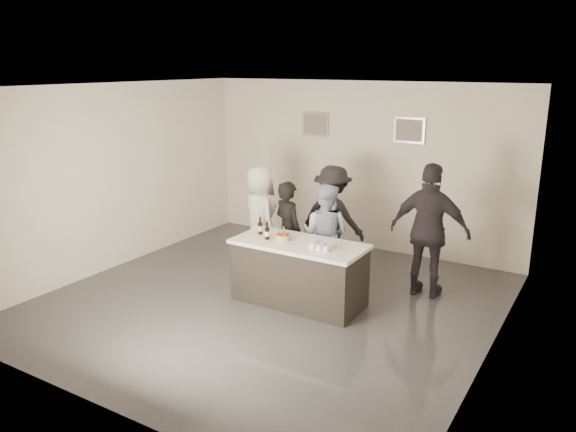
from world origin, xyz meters
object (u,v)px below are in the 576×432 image
at_px(person_main_blue, 325,234).
at_px(person_guest_left, 260,216).
at_px(bar_counter, 299,273).
at_px(person_main_black, 288,231).
at_px(person_guest_back, 332,218).
at_px(person_guest_right, 430,231).
at_px(beer_bottle_b, 267,231).
at_px(beer_bottle_a, 260,225).
at_px(cake, 283,238).

relative_size(person_main_blue, person_guest_left, 0.93).
distance_m(bar_counter, person_main_black, 1.00).
height_order(person_guest_left, person_guest_back, person_guest_back).
height_order(person_main_black, person_guest_back, person_guest_back).
distance_m(person_main_blue, person_guest_right, 1.55).
bearing_deg(person_guest_back, person_main_blue, 110.89).
bearing_deg(beer_bottle_b, beer_bottle_a, 144.09).
xyz_separation_m(person_main_blue, person_guest_back, (-0.22, 0.67, 0.07)).
bearing_deg(person_guest_right, person_guest_back, -12.35).
bearing_deg(cake, person_guest_back, 90.92).
height_order(person_guest_left, person_guest_right, person_guest_right).
height_order(person_main_blue, person_guest_back, person_guest_back).
relative_size(cake, beer_bottle_a, 0.80).
bearing_deg(person_guest_right, cake, 34.90).
distance_m(cake, person_guest_left, 1.52).
bearing_deg(person_main_blue, beer_bottle_a, 46.78).
bearing_deg(beer_bottle_b, person_guest_right, 34.76).
distance_m(person_guest_left, person_guest_back, 1.19).
relative_size(bar_counter, person_main_black, 1.19).
xyz_separation_m(bar_counter, person_guest_left, (-1.32, 1.00, 0.40)).
distance_m(cake, person_main_blue, 0.93).
height_order(beer_bottle_a, person_main_black, person_main_black).
distance_m(beer_bottle_b, person_guest_left, 1.43).
relative_size(cake, person_main_blue, 0.13).
xyz_separation_m(beer_bottle_a, person_main_black, (0.07, 0.67, -0.25)).
distance_m(person_main_blue, person_guest_back, 0.71).
bearing_deg(beer_bottle_b, person_main_blue, 66.90).
distance_m(cake, beer_bottle_b, 0.25).
distance_m(person_main_blue, person_guest_left, 1.30).
xyz_separation_m(person_main_black, person_main_blue, (0.57, 0.14, 0.00)).
height_order(cake, beer_bottle_a, beer_bottle_a).
distance_m(person_main_black, person_guest_right, 2.13).
relative_size(cake, beer_bottle_b, 0.80).
bearing_deg(bar_counter, beer_bottle_b, -165.13).
xyz_separation_m(cake, person_guest_back, (-0.03, 1.57, -0.08)).
xyz_separation_m(person_main_black, person_guest_back, (0.35, 0.81, 0.07)).
distance_m(cake, person_main_black, 0.87).
xyz_separation_m(beer_bottle_a, person_guest_left, (-0.65, 0.96, -0.18)).
height_order(cake, person_guest_back, person_guest_back).
height_order(beer_bottle_b, person_main_blue, person_main_blue).
relative_size(person_guest_right, person_guest_back, 1.14).
relative_size(cake, person_guest_back, 0.12).
bearing_deg(person_main_blue, person_guest_right, -171.48).
height_order(bar_counter, person_guest_back, person_guest_back).
height_order(beer_bottle_b, person_guest_back, person_guest_back).
relative_size(bar_counter, beer_bottle_b, 7.15).
height_order(cake, person_main_blue, person_main_blue).
xyz_separation_m(person_main_black, person_guest_left, (-0.72, 0.29, 0.06)).
distance_m(beer_bottle_a, person_main_blue, 1.06).
bearing_deg(person_guest_right, beer_bottle_a, 26.82).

